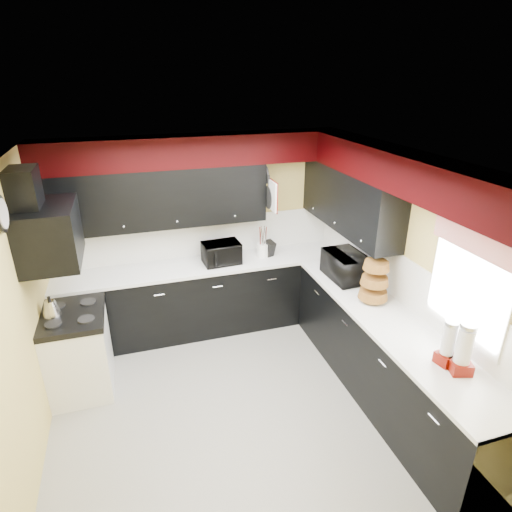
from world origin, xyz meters
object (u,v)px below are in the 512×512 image
Objects in this scene: microwave at (346,266)px; kettle at (51,308)px; toaster_oven at (222,253)px; utensil_crock at (263,250)px; knife_block at (269,249)px.

kettle is at bearing 85.13° from microwave.
toaster_oven is 2.03m from kettle.
knife_block is at bearing -20.06° from utensil_crock.
utensil_crock is 0.83× the size of knife_block.
toaster_oven is 0.57m from utensil_crock.
microwave is 1.15m from utensil_crock.
knife_block is at bearing -1.03° from toaster_oven.
toaster_oven reaches higher than knife_block.
toaster_oven is at bearing 19.86° from kettle.
toaster_oven is 2.21× the size of knife_block.
microwave reaches higher than utensil_crock.
knife_block is at bearing 33.96° from microwave.
toaster_oven reaches higher than utensil_crock.
utensil_crock is 0.97× the size of kettle.
microwave is 2.68× the size of knife_block.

